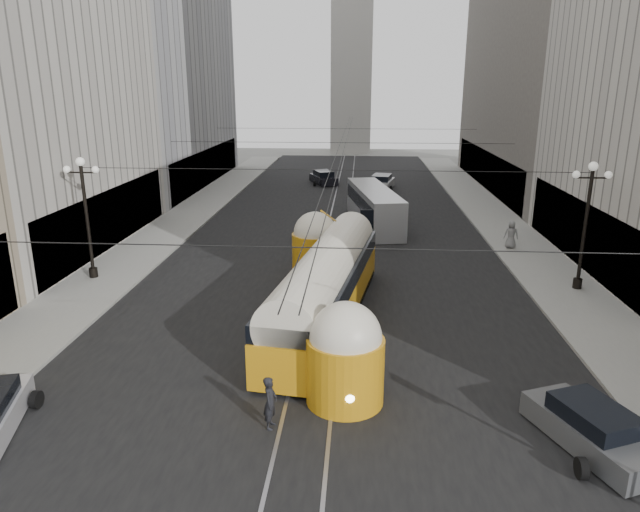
# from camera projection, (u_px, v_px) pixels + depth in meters

# --- Properties ---
(road) EXTENTS (20.00, 85.00, 0.02)m
(road) POSITION_uv_depth(u_px,v_px,m) (339.00, 222.00, 43.58)
(road) COLOR black
(road) RESTS_ON ground
(sidewalk_left) EXTENTS (4.00, 72.00, 0.15)m
(sidewalk_left) POSITION_uv_depth(u_px,v_px,m) (197.00, 209.00, 47.70)
(sidewalk_left) COLOR gray
(sidewalk_left) RESTS_ON ground
(sidewalk_right) EXTENTS (4.00, 72.00, 0.15)m
(sidewalk_right) POSITION_uv_depth(u_px,v_px,m) (489.00, 213.00, 46.11)
(sidewalk_right) COLOR gray
(sidewalk_right) RESTS_ON ground
(rail_left) EXTENTS (0.12, 85.00, 0.04)m
(rail_left) POSITION_uv_depth(u_px,v_px,m) (329.00, 221.00, 43.63)
(rail_left) COLOR gray
(rail_left) RESTS_ON ground
(rail_right) EXTENTS (0.12, 85.00, 0.04)m
(rail_right) POSITION_uv_depth(u_px,v_px,m) (349.00, 222.00, 43.53)
(rail_right) COLOR gray
(rail_right) RESTS_ON ground
(building_left_far) EXTENTS (12.60, 28.60, 28.60)m
(building_left_far) POSITION_uv_depth(u_px,v_px,m) (142.00, 39.00, 55.61)
(building_left_far) COLOR #999999
(building_left_far) RESTS_ON ground
(building_right_far) EXTENTS (12.60, 32.60, 32.60)m
(building_right_far) POSITION_uv_depth(u_px,v_px,m) (564.00, 14.00, 52.38)
(building_right_far) COLOR #514C47
(building_right_far) RESTS_ON ground
(distant_tower) EXTENTS (6.00, 6.00, 31.36)m
(distant_tower) POSITION_uv_depth(u_px,v_px,m) (352.00, 50.00, 84.67)
(distant_tower) COLOR #B2AFA8
(distant_tower) RESTS_ON ground
(lamppost_left_mid) EXTENTS (1.86, 0.44, 6.37)m
(lamppost_left_mid) POSITION_uv_depth(u_px,v_px,m) (86.00, 211.00, 29.49)
(lamppost_left_mid) COLOR black
(lamppost_left_mid) RESTS_ON sidewalk_left
(lamppost_right_mid) EXTENTS (1.86, 0.44, 6.37)m
(lamppost_right_mid) POSITION_uv_depth(u_px,v_px,m) (586.00, 219.00, 27.81)
(lamppost_right_mid) COLOR black
(lamppost_right_mid) RESTS_ON sidewalk_right
(catenary) EXTENTS (25.00, 72.00, 0.23)m
(catenary) POSITION_uv_depth(u_px,v_px,m) (341.00, 145.00, 40.92)
(catenary) COLOR black
(catenary) RESTS_ON ground
(streetcar) EXTENTS (4.55, 15.88, 3.51)m
(streetcar) POSITION_uv_depth(u_px,v_px,m) (326.00, 284.00, 24.72)
(streetcar) COLOR orange
(streetcar) RESTS_ON ground
(city_bus) EXTENTS (4.15, 11.09, 2.74)m
(city_bus) POSITION_uv_depth(u_px,v_px,m) (374.00, 206.00, 41.92)
(city_bus) COLOR #B1B3B7
(city_bus) RESTS_ON ground
(sedan_grey) EXTENTS (3.19, 4.51, 1.32)m
(sedan_grey) POSITION_uv_depth(u_px,v_px,m) (592.00, 429.00, 16.25)
(sedan_grey) COLOR #525456
(sedan_grey) RESTS_ON ground
(sedan_white_far) EXTENTS (2.84, 4.98, 1.48)m
(sedan_white_far) POSITION_uv_depth(u_px,v_px,m) (381.00, 183.00, 56.79)
(sedan_white_far) COLOR silver
(sedan_white_far) RESTS_ON ground
(sedan_dark_far) EXTENTS (3.33, 4.77, 1.39)m
(sedan_dark_far) POSITION_uv_depth(u_px,v_px,m) (324.00, 178.00, 60.09)
(sedan_dark_far) COLOR black
(sedan_dark_far) RESTS_ON ground
(pedestrian_crossing_a) EXTENTS (0.46, 0.65, 1.68)m
(pedestrian_crossing_a) POSITION_uv_depth(u_px,v_px,m) (270.00, 403.00, 17.13)
(pedestrian_crossing_a) COLOR black
(pedestrian_crossing_a) RESTS_ON ground
(pedestrian_sidewalk_right) EXTENTS (0.93, 0.66, 1.76)m
(pedestrian_sidewalk_right) POSITION_uv_depth(u_px,v_px,m) (511.00, 234.00, 35.70)
(pedestrian_sidewalk_right) COLOR slate
(pedestrian_sidewalk_right) RESTS_ON sidewalk_right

